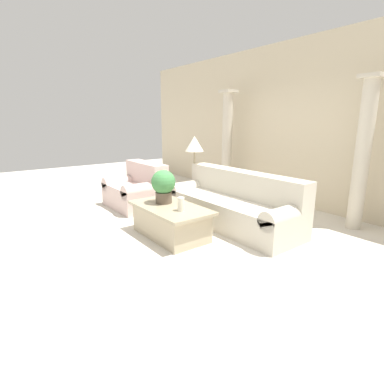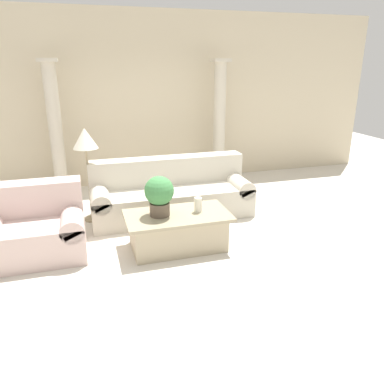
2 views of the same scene
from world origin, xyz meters
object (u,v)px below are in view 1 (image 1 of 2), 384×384
sofa_long (233,204)px  floor_lamp (194,147)px  potted_plant (163,185)px  loveseat (137,189)px  coffee_table (171,221)px

sofa_long → floor_lamp: 1.48m
potted_plant → floor_lamp: bearing=123.7°
loveseat → potted_plant: size_ratio=2.38×
sofa_long → floor_lamp: (-1.21, 0.12, 0.84)m
coffee_table → floor_lamp: 1.87m
loveseat → coffee_table: (1.74, -0.34, -0.11)m
potted_plant → floor_lamp: 1.52m
sofa_long → loveseat: same height
loveseat → floor_lamp: size_ratio=0.86×
loveseat → coffee_table: bearing=-11.0°
loveseat → coffee_table: 1.78m
coffee_table → floor_lamp: floor_lamp is taller
loveseat → floor_lamp: bearing=51.5°
coffee_table → potted_plant: bearing=173.2°
loveseat → potted_plant: bearing=-11.6°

